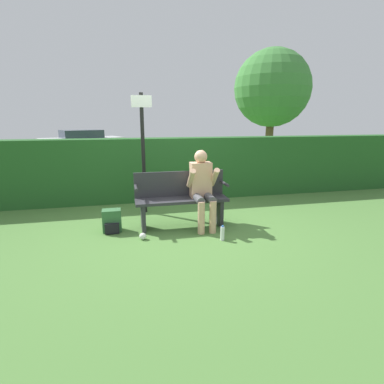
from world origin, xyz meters
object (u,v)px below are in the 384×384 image
at_px(signpost, 143,148).
at_px(tree, 272,89).
at_px(backpack, 112,221).
at_px(water_bottle, 222,233).
at_px(park_bench, 181,198).
at_px(person_seated, 202,185).
at_px(parked_car, 82,141).

bearing_deg(signpost, tree, 44.09).
height_order(backpack, water_bottle, backpack).
relative_size(park_bench, person_seated, 1.19).
distance_m(backpack, tree, 8.47).
xyz_separation_m(backpack, parked_car, (-2.02, 13.10, 0.40)).
bearing_deg(backpack, water_bottle, -24.52).
xyz_separation_m(backpack, signpost, (0.59, 0.92, 1.08)).
relative_size(water_bottle, parked_car, 0.05).
relative_size(person_seated, parked_car, 0.27).
height_order(park_bench, backpack, park_bench).
bearing_deg(water_bottle, signpost, 121.54).
bearing_deg(person_seated, backpack, 176.35).
xyz_separation_m(park_bench, person_seated, (0.33, -0.12, 0.23)).
xyz_separation_m(park_bench, tree, (4.46, 5.74, 2.35)).
relative_size(parked_car, tree, 1.11).
bearing_deg(park_bench, signpost, 121.25).
bearing_deg(signpost, backpack, -122.74).
bearing_deg(parked_car, park_bench, -98.70).
height_order(person_seated, backpack, person_seated).
bearing_deg(water_bottle, person_seated, 102.96).
relative_size(person_seated, backpack, 3.53).
relative_size(signpost, tree, 0.53).
relative_size(park_bench, backpack, 4.22).
distance_m(backpack, water_bottle, 1.77).
relative_size(water_bottle, signpost, 0.10).
xyz_separation_m(parked_car, tree, (7.62, -7.33, 2.26)).
distance_m(signpost, parked_car, 12.48).
distance_m(park_bench, parked_car, 13.45).
bearing_deg(person_seated, parked_car, 104.78).
xyz_separation_m(backpack, tree, (5.60, 5.77, 2.66)).
relative_size(water_bottle, tree, 0.05).
distance_m(person_seated, water_bottle, 0.89).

